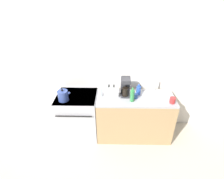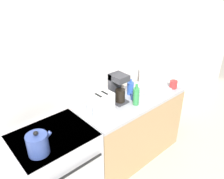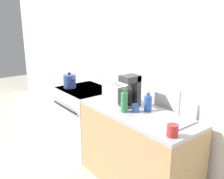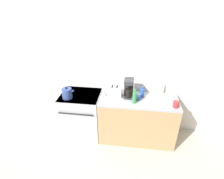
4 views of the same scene
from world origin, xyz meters
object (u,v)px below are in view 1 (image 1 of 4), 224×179
at_px(bottle_clear, 101,92).
at_px(cup_red, 172,100).
at_px(bottle_green, 132,96).
at_px(kettle, 63,96).
at_px(cup_blue, 136,96).
at_px(toaster, 111,90).
at_px(bottle_blue, 138,90).
at_px(stove, 79,115).
at_px(coffee_maker, 125,86).

xyz_separation_m(bottle_clear, cup_red, (1.24, -0.20, -0.03)).
xyz_separation_m(bottle_green, cup_red, (0.68, -0.05, -0.06)).
xyz_separation_m(kettle, cup_red, (1.88, -0.05, -0.04)).
relative_size(cup_red, cup_blue, 1.29).
height_order(toaster, bottle_green, bottle_green).
relative_size(bottle_blue, bottle_clear, 0.98).
bearing_deg(cup_blue, bottle_blue, 63.48).
bearing_deg(bottle_green, stove, 172.08).
bearing_deg(cup_red, kettle, 178.59).
distance_m(kettle, bottle_blue, 1.35).
relative_size(toaster, cup_red, 2.39).
bearing_deg(stove, bottle_blue, 4.00).
xyz_separation_m(toaster, bottle_clear, (-0.19, -0.04, -0.01)).
bearing_deg(toaster, coffee_maker, 2.49).
bearing_deg(cup_red, bottle_blue, 154.18).
distance_m(kettle, toaster, 0.85).
relative_size(stove, bottle_blue, 4.45).
bearing_deg(bottle_blue, coffee_maker, -174.65).
xyz_separation_m(kettle, coffee_maker, (1.08, 0.20, 0.09)).
bearing_deg(bottle_clear, cup_red, -8.95).
relative_size(stove, toaster, 3.59).
relative_size(stove, kettle, 3.96).
bearing_deg(cup_blue, toaster, 168.35).
distance_m(toaster, cup_blue, 0.45).
bearing_deg(bottle_blue, cup_blue, -116.52).
height_order(bottle_blue, cup_red, bottle_blue).
bearing_deg(bottle_green, toaster, 152.81).
bearing_deg(bottle_blue, bottle_green, -121.30).
height_order(bottle_clear, bottle_green, bottle_green).
bearing_deg(coffee_maker, bottle_blue, 5.35).
height_order(kettle, cup_red, kettle).
relative_size(toaster, coffee_maker, 0.71).
relative_size(bottle_green, cup_red, 2.49).
height_order(bottle_blue, bottle_green, bottle_green).
bearing_deg(coffee_maker, kettle, -169.70).
height_order(toaster, bottle_blue, bottle_blue).
bearing_deg(bottle_green, bottle_blue, 58.70).
height_order(kettle, bottle_blue, kettle).
bearing_deg(kettle, bottle_green, 0.03).
distance_m(coffee_maker, bottle_clear, 0.46).
relative_size(kettle, toaster, 0.91).
relative_size(toaster, cup_blue, 3.08).
xyz_separation_m(stove, coffee_maker, (0.89, 0.06, 0.62)).
distance_m(coffee_maker, bottle_blue, 0.26).
xyz_separation_m(kettle, toaster, (0.83, 0.19, 0.00)).
bearing_deg(coffee_maker, toaster, -177.51).
height_order(kettle, coffee_maker, coffee_maker).
height_order(bottle_green, cup_blue, bottle_green).
distance_m(bottle_blue, bottle_clear, 0.69).
height_order(stove, cup_blue, cup_blue).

